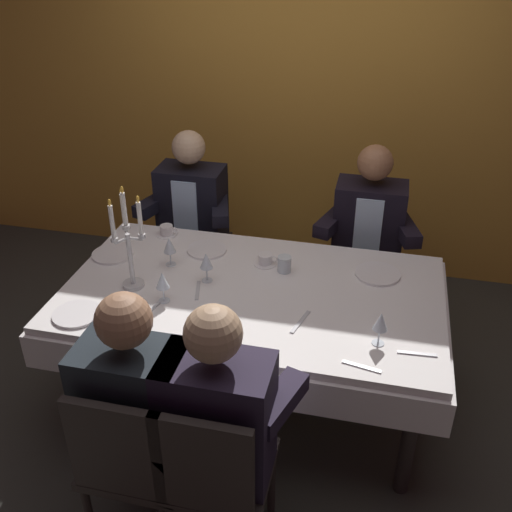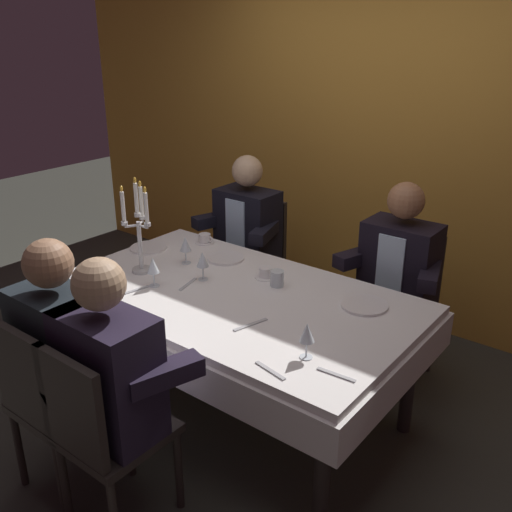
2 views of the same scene
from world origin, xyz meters
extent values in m
plane|color=#373730|center=(0.00, 0.00, 0.00)|extent=(12.00, 12.00, 0.00)
cube|color=gold|center=(0.00, 1.66, 1.35)|extent=(6.00, 0.12, 2.70)
cube|color=white|center=(0.00, 0.00, 0.72)|extent=(1.90, 1.10, 0.04)
cube|color=white|center=(0.00, 0.00, 0.61)|extent=(1.94, 1.14, 0.18)
cylinder|color=#2A2421|center=(-0.83, -0.43, 0.35)|extent=(0.07, 0.07, 0.70)
cylinder|color=#2A2421|center=(0.83, -0.43, 0.35)|extent=(0.07, 0.07, 0.70)
cylinder|color=#2A2421|center=(-0.83, 0.43, 0.35)|extent=(0.07, 0.07, 0.70)
cylinder|color=#2A2421|center=(0.83, 0.43, 0.35)|extent=(0.07, 0.07, 0.70)
cylinder|color=silver|center=(-0.60, -0.11, 0.75)|extent=(0.11, 0.11, 0.02)
cylinder|color=silver|center=(-0.60, -0.11, 0.90)|extent=(0.02, 0.02, 0.28)
cylinder|color=silver|center=(-0.60, -0.11, 1.08)|extent=(0.04, 0.04, 0.02)
cylinder|color=white|center=(-0.60, -0.11, 1.17)|extent=(0.02, 0.02, 0.17)
ellipsoid|color=yellow|center=(-0.60, -0.11, 1.27)|extent=(0.02, 0.02, 0.03)
cylinder|color=silver|center=(-0.56, -0.11, 1.02)|extent=(0.07, 0.01, 0.01)
cylinder|color=silver|center=(-0.52, -0.11, 1.04)|extent=(0.04, 0.04, 0.02)
cylinder|color=white|center=(-0.52, -0.11, 1.13)|extent=(0.02, 0.02, 0.17)
ellipsoid|color=yellow|center=(-0.52, -0.11, 1.23)|extent=(0.02, 0.02, 0.03)
cylinder|color=silver|center=(-0.62, -0.07, 1.02)|extent=(0.05, 0.07, 0.01)
cylinder|color=silver|center=(-0.63, -0.04, 1.04)|extent=(0.04, 0.04, 0.02)
cylinder|color=white|center=(-0.63, -0.04, 1.13)|extent=(0.02, 0.02, 0.17)
ellipsoid|color=yellow|center=(-0.63, -0.04, 1.23)|extent=(0.02, 0.02, 0.03)
cylinder|color=silver|center=(-0.62, -0.14, 1.02)|extent=(0.05, 0.07, 0.01)
cylinder|color=silver|center=(-0.63, -0.17, 1.04)|extent=(0.04, 0.04, 0.02)
cylinder|color=white|center=(-0.63, -0.17, 1.13)|extent=(0.02, 0.02, 0.17)
ellipsoid|color=yellow|center=(-0.63, -0.17, 1.23)|extent=(0.02, 0.02, 0.03)
cylinder|color=white|center=(0.61, 0.29, 0.75)|extent=(0.24, 0.24, 0.01)
cylinder|color=white|center=(-0.34, 0.33, 0.75)|extent=(0.22, 0.22, 0.01)
cylinder|color=white|center=(-0.84, 0.16, 0.75)|extent=(0.23, 0.23, 0.01)
cylinder|color=white|center=(-0.76, -0.40, 0.75)|extent=(0.23, 0.23, 0.01)
cylinder|color=silver|center=(-0.49, 0.14, 0.74)|extent=(0.06, 0.06, 0.00)
cylinder|color=silver|center=(-0.49, 0.14, 0.78)|extent=(0.01, 0.01, 0.07)
cone|color=silver|center=(-0.49, 0.14, 0.86)|extent=(0.07, 0.07, 0.08)
cylinder|color=maroon|center=(-0.49, 0.14, 0.84)|extent=(0.04, 0.04, 0.03)
cylinder|color=silver|center=(-0.25, 0.03, 0.74)|extent=(0.06, 0.06, 0.00)
cylinder|color=silver|center=(-0.25, 0.03, 0.78)|extent=(0.01, 0.01, 0.07)
cone|color=silver|center=(-0.25, 0.03, 0.86)|extent=(0.07, 0.07, 0.08)
cylinder|color=silver|center=(-0.40, -0.20, 0.74)|extent=(0.06, 0.06, 0.00)
cylinder|color=silver|center=(-0.40, -0.20, 0.78)|extent=(0.01, 0.01, 0.07)
cone|color=silver|center=(-0.40, -0.20, 0.86)|extent=(0.07, 0.07, 0.08)
cylinder|color=#E0D172|center=(-0.40, -0.20, 0.84)|extent=(0.04, 0.04, 0.03)
cylinder|color=silver|center=(0.64, -0.29, 0.74)|extent=(0.06, 0.06, 0.00)
cylinder|color=silver|center=(0.64, -0.29, 0.78)|extent=(0.01, 0.01, 0.07)
cone|color=silver|center=(0.64, -0.29, 0.86)|extent=(0.07, 0.07, 0.08)
cylinder|color=maroon|center=(0.64, -0.29, 0.84)|extent=(0.04, 0.04, 0.03)
cylinder|color=silver|center=(0.12, 0.21, 0.78)|extent=(0.07, 0.07, 0.09)
cylinder|color=white|center=(-0.63, 0.46, 0.74)|extent=(0.12, 0.12, 0.01)
cylinder|color=white|center=(-0.63, 0.46, 0.77)|extent=(0.08, 0.08, 0.05)
torus|color=white|center=(-0.58, 0.46, 0.78)|extent=(0.04, 0.01, 0.04)
cylinder|color=white|center=(0.01, 0.26, 0.74)|extent=(0.12, 0.12, 0.01)
cylinder|color=white|center=(0.01, 0.26, 0.77)|extent=(0.08, 0.08, 0.05)
torus|color=white|center=(0.06, 0.26, 0.78)|extent=(0.04, 0.01, 0.04)
cube|color=#B7B7BC|center=(0.59, -0.47, 0.74)|extent=(0.17, 0.05, 0.01)
cube|color=#B7B7BC|center=(-0.26, -0.07, 0.74)|extent=(0.06, 0.17, 0.01)
cube|color=#B7B7BC|center=(0.81, -0.33, 0.74)|extent=(0.17, 0.03, 0.01)
cube|color=#B7B7BC|center=(-0.43, -0.30, 0.74)|extent=(0.05, 0.17, 0.01)
cube|color=#B7B7BC|center=(-0.59, -0.43, 0.74)|extent=(0.02, 0.19, 0.01)
cube|color=#B7B7BC|center=(0.28, -0.22, 0.74)|extent=(0.07, 0.19, 0.01)
cylinder|color=#2A2421|center=(-0.79, 0.70, 0.21)|extent=(0.04, 0.04, 0.42)
cylinder|color=#2A2421|center=(-0.43, 0.70, 0.21)|extent=(0.04, 0.04, 0.42)
cylinder|color=#2A2421|center=(-0.79, 1.06, 0.21)|extent=(0.04, 0.04, 0.42)
cylinder|color=#2A2421|center=(-0.43, 1.06, 0.21)|extent=(0.04, 0.04, 0.42)
cube|color=#2A2421|center=(-0.61, 0.88, 0.44)|extent=(0.42, 0.42, 0.04)
cube|color=#2A2421|center=(-0.61, 1.07, 0.68)|extent=(0.38, 0.04, 0.44)
cube|color=black|center=(-0.61, 0.88, 0.73)|extent=(0.42, 0.26, 0.54)
cube|color=#B1CFEE|center=(-0.61, 0.75, 0.76)|extent=(0.16, 0.01, 0.40)
sphere|color=#D6AE86|center=(-0.61, 0.88, 1.14)|extent=(0.21, 0.21, 0.21)
cube|color=black|center=(-0.83, 0.78, 0.77)|extent=(0.19, 0.34, 0.08)
cube|color=black|center=(-0.39, 0.78, 0.77)|extent=(0.19, 0.34, 0.08)
cylinder|color=#2A2421|center=(-0.08, -0.70, 0.21)|extent=(0.04, 0.04, 0.42)
cylinder|color=#2A2421|center=(-0.44, -0.70, 0.21)|extent=(0.04, 0.04, 0.42)
cube|color=#2A2421|center=(-0.26, -0.88, 0.44)|extent=(0.42, 0.42, 0.04)
cube|color=#2A2421|center=(-0.26, -1.07, 0.68)|extent=(0.38, 0.04, 0.44)
cube|color=black|center=(-0.26, -0.88, 0.73)|extent=(0.42, 0.26, 0.54)
cube|color=#ADCFF1|center=(-0.26, -0.75, 0.76)|extent=(0.16, 0.01, 0.40)
sphere|color=#986C4E|center=(-0.26, -0.88, 1.14)|extent=(0.21, 0.21, 0.21)
cube|color=black|center=(-0.04, -0.78, 0.77)|extent=(0.19, 0.34, 0.08)
cube|color=black|center=(-0.48, -0.78, 0.77)|extent=(0.19, 0.34, 0.08)
cylinder|color=#2A2421|center=(0.25, -0.70, 0.21)|extent=(0.04, 0.04, 0.42)
cylinder|color=#2A2421|center=(-0.11, -0.70, 0.21)|extent=(0.04, 0.04, 0.42)
cube|color=#2A2421|center=(0.07, -0.88, 0.44)|extent=(0.42, 0.42, 0.04)
cube|color=#2A2421|center=(0.07, -1.07, 0.68)|extent=(0.38, 0.04, 0.44)
cube|color=black|center=(0.07, -0.88, 0.73)|extent=(0.42, 0.26, 0.54)
cube|color=#BCAACA|center=(0.07, -0.75, 0.76)|extent=(0.16, 0.01, 0.40)
sphere|color=tan|center=(0.07, -0.88, 1.14)|extent=(0.21, 0.21, 0.21)
cube|color=black|center=(0.29, -0.78, 0.77)|extent=(0.19, 0.34, 0.08)
cube|color=black|center=(-0.15, -0.78, 0.77)|extent=(0.19, 0.34, 0.08)
cylinder|color=#2A2421|center=(0.34, 0.70, 0.21)|extent=(0.04, 0.04, 0.42)
cylinder|color=#2A2421|center=(0.70, 0.70, 0.21)|extent=(0.04, 0.04, 0.42)
cylinder|color=#2A2421|center=(0.34, 1.06, 0.21)|extent=(0.04, 0.04, 0.42)
cylinder|color=#2A2421|center=(0.70, 1.06, 0.21)|extent=(0.04, 0.04, 0.42)
cube|color=#2A2421|center=(0.52, 0.88, 0.44)|extent=(0.42, 0.42, 0.04)
cube|color=#2A2421|center=(0.52, 1.07, 0.68)|extent=(0.38, 0.04, 0.44)
cube|color=black|center=(0.52, 0.88, 0.73)|extent=(0.42, 0.26, 0.54)
cube|color=silver|center=(0.52, 0.75, 0.76)|extent=(0.16, 0.01, 0.40)
sphere|color=#9E6845|center=(0.52, 0.88, 1.14)|extent=(0.21, 0.21, 0.21)
cube|color=black|center=(0.30, 0.78, 0.77)|extent=(0.19, 0.34, 0.08)
cube|color=black|center=(0.74, 0.78, 0.77)|extent=(0.19, 0.34, 0.08)
camera|label=1|loc=(0.59, -2.43, 2.39)|focal=41.45mm
camera|label=2|loc=(1.76, -2.07, 2.05)|focal=40.25mm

